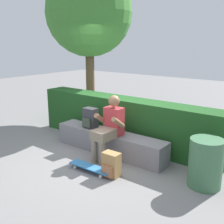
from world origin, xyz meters
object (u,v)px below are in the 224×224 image
(skateboard_near_person, at_px, (90,167))
(trash_bin, at_px, (205,163))
(bench_main, at_px, (109,142))
(backpack_on_ground, at_px, (111,165))
(person_skater, at_px, (109,126))
(backpack_on_bench, at_px, (90,118))

(skateboard_near_person, xyz_separation_m, trash_bin, (1.67, 0.70, 0.30))
(skateboard_near_person, bearing_deg, trash_bin, 22.85)
(skateboard_near_person, relative_size, trash_bin, 1.08)
(bench_main, distance_m, backpack_on_ground, 0.98)
(skateboard_near_person, height_order, backpack_on_ground, backpack_on_ground)
(person_skater, distance_m, backpack_on_bench, 0.68)
(person_skater, xyz_separation_m, skateboard_near_person, (0.09, -0.63, -0.55))
(bench_main, distance_m, skateboard_near_person, 0.89)
(person_skater, xyz_separation_m, backpack_on_ground, (0.47, -0.54, -0.43))
(backpack_on_ground, bearing_deg, bench_main, 129.98)
(skateboard_near_person, relative_size, backpack_on_ground, 2.01)
(person_skater, bearing_deg, skateboard_near_person, -81.78)
(skateboard_near_person, height_order, backpack_on_bench, backpack_on_bench)
(skateboard_near_person, bearing_deg, bench_main, 106.86)
(person_skater, relative_size, backpack_on_ground, 2.94)
(trash_bin, bearing_deg, bench_main, 176.03)
(backpack_on_bench, height_order, backpack_on_ground, backpack_on_bench)
(backpack_on_bench, bearing_deg, skateboard_near_person, -48.24)
(bench_main, bearing_deg, skateboard_near_person, -73.14)
(bench_main, bearing_deg, backpack_on_ground, -50.02)
(bench_main, relative_size, backpack_on_bench, 6.02)
(skateboard_near_person, xyz_separation_m, backpack_on_ground, (0.37, 0.09, 0.12))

